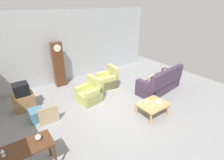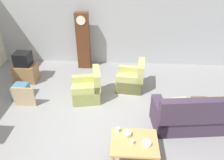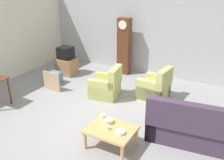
% 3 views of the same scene
% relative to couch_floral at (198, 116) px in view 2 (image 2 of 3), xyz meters
% --- Properties ---
extents(ground_plane, '(10.40, 10.40, 0.00)m').
position_rel_couch_floral_xyz_m(ground_plane, '(-2.23, -0.12, -0.36)').
color(ground_plane, gray).
extents(garage_door_wall, '(8.40, 0.16, 3.20)m').
position_rel_couch_floral_xyz_m(garage_door_wall, '(-2.23, 3.48, 1.24)').
color(garage_door_wall, '#ADAFB5').
rests_on(garage_door_wall, ground_plane).
extents(couch_floral, '(2.19, 1.11, 1.04)m').
position_rel_couch_floral_xyz_m(couch_floral, '(0.00, 0.00, 0.00)').
color(couch_floral, '#423347').
rests_on(couch_floral, ground_plane).
extents(armchair_olive_near, '(0.91, 0.89, 0.92)m').
position_rel_couch_floral_xyz_m(armchair_olive_near, '(-2.81, 1.03, -0.05)').
color(armchair_olive_near, '#B7BC66').
rests_on(armchair_olive_near, ground_plane).
extents(armchair_olive_far, '(0.86, 0.83, 0.92)m').
position_rel_couch_floral_xyz_m(armchair_olive_far, '(-1.55, 1.65, -0.05)').
color(armchair_olive_far, tan).
rests_on(armchair_olive_far, ground_plane).
extents(coffee_table_wood, '(0.96, 0.76, 0.42)m').
position_rel_couch_floral_xyz_m(coffee_table_wood, '(-1.54, -0.97, 0.01)').
color(coffee_table_wood, tan).
rests_on(coffee_table_wood, ground_plane).
extents(grandfather_clock, '(0.44, 0.30, 1.98)m').
position_rel_couch_floral_xyz_m(grandfather_clock, '(-3.23, 3.00, 0.64)').
color(grandfather_clock, '#562D19').
rests_on(grandfather_clock, ground_plane).
extents(tv_stand_cabinet, '(0.68, 0.52, 0.59)m').
position_rel_couch_floral_xyz_m(tv_stand_cabinet, '(-4.96, 1.90, -0.06)').
color(tv_stand_cabinet, '#997047').
rests_on(tv_stand_cabinet, ground_plane).
extents(tv_crt, '(0.48, 0.44, 0.42)m').
position_rel_couch_floral_xyz_m(tv_crt, '(-4.96, 1.90, 0.44)').
color(tv_crt, black).
rests_on(tv_crt, tv_stand_cabinet).
extents(framed_picture_leaning, '(0.60, 0.05, 0.59)m').
position_rel_couch_floral_xyz_m(framed_picture_leaning, '(-4.50, 0.59, -0.06)').
color(framed_picture_leaning, tan).
rests_on(framed_picture_leaning, ground_plane).
extents(storage_box_blue, '(0.40, 0.44, 0.38)m').
position_rel_couch_floral_xyz_m(storage_box_blue, '(-4.79, 1.01, -0.16)').
color(storage_box_blue, teal).
rests_on(storage_box_blue, ground_plane).
extents(cup_white_porcelain, '(0.07, 0.07, 0.09)m').
position_rel_couch_floral_xyz_m(cup_white_porcelain, '(-1.59, -1.03, 0.11)').
color(cup_white_porcelain, white).
rests_on(cup_white_porcelain, coffee_table_wood).
extents(cup_blue_rimmed, '(0.08, 0.08, 0.10)m').
position_rel_couch_floral_xyz_m(cup_blue_rimmed, '(-1.89, -0.71, 0.12)').
color(cup_blue_rimmed, silver).
rests_on(cup_blue_rimmed, coffee_table_wood).
extents(bowl_white_stacked, '(0.19, 0.19, 0.06)m').
position_rel_couch_floral_xyz_m(bowl_white_stacked, '(-1.30, -1.03, 0.10)').
color(bowl_white_stacked, white).
rests_on(bowl_white_stacked, coffee_table_wood).
extents(bowl_shallow_green, '(0.19, 0.19, 0.08)m').
position_rel_couch_floral_xyz_m(bowl_shallow_green, '(-1.69, -0.79, 0.11)').
color(bowl_shallow_green, '#B2C69E').
rests_on(bowl_shallow_green, coffee_table_wood).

